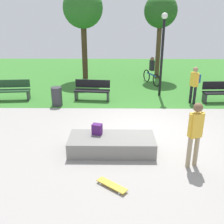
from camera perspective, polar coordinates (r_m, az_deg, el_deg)
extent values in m
plane|color=#9E9993|center=(9.19, 6.89, -3.89)|extent=(28.00, 28.00, 0.00)
cube|color=#387A2D|center=(16.80, 4.12, 7.95)|extent=(26.60, 11.89, 0.01)
cube|color=gray|center=(7.72, -0.05, -7.00)|extent=(2.49, 1.06, 0.46)
cube|color=#4C1E66|center=(7.75, -3.27, -3.74)|extent=(0.32, 0.27, 0.32)
cylinder|color=tan|center=(7.19, 16.40, -8.39)|extent=(0.12, 0.12, 0.87)
cylinder|color=tan|center=(7.32, 17.79, -8.01)|extent=(0.12, 0.12, 0.87)
cube|color=gold|center=(6.93, 17.77, -2.72)|extent=(0.37, 0.31, 0.65)
cylinder|color=gold|center=(6.82, 16.68, -2.75)|extent=(0.09, 0.09, 0.60)
cylinder|color=gold|center=(7.02, 18.89, -2.30)|extent=(0.09, 0.09, 0.60)
sphere|color=brown|center=(6.75, 18.22, 0.94)|extent=(0.23, 0.23, 0.23)
cube|color=gold|center=(6.38, -0.03, -15.58)|extent=(0.75, 0.66, 0.02)
cylinder|color=silver|center=(6.31, 2.50, -16.48)|extent=(0.06, 0.06, 0.06)
cylinder|color=silver|center=(6.21, 1.57, -17.19)|extent=(0.06, 0.06, 0.06)
cylinder|color=silver|center=(6.59, -1.51, -14.60)|extent=(0.06, 0.06, 0.06)
cylinder|color=silver|center=(6.50, -2.47, -15.23)|extent=(0.06, 0.06, 0.06)
cube|color=#1E4223|center=(12.81, -20.99, 4.34)|extent=(1.63, 0.59, 0.06)
cube|color=#1E4223|center=(12.94, -20.90, 5.81)|extent=(1.60, 0.21, 0.36)
cube|color=#2D2D33|center=(12.68, -17.67, 3.53)|extent=(0.12, 0.40, 0.45)
cube|color=black|center=(11.99, -4.37, 4.62)|extent=(1.64, 0.60, 0.06)
cube|color=black|center=(12.12, -4.22, 6.18)|extent=(1.60, 0.22, 0.36)
cube|color=#2D2D33|center=(11.95, -0.86, 3.48)|extent=(0.12, 0.40, 0.45)
cube|color=#2D2D33|center=(12.21, -7.75, 3.69)|extent=(0.12, 0.40, 0.45)
cube|color=black|center=(12.65, 22.68, 3.88)|extent=(1.62, 0.52, 0.06)
cube|color=black|center=(12.76, 22.46, 5.38)|extent=(1.60, 0.14, 0.36)
cube|color=#2D2D33|center=(12.42, 19.44, 2.94)|extent=(0.10, 0.40, 0.45)
cylinder|color=#4C3823|center=(16.09, 9.99, 13.00)|extent=(0.27, 0.27, 3.27)
sphere|color=#23561E|center=(15.93, 10.53, 20.81)|extent=(1.86, 1.86, 1.86)
cylinder|color=#42301E|center=(15.81, -6.00, 13.14)|extent=(0.32, 0.32, 3.31)
sphere|color=#286623|center=(15.65, -6.35, 21.58)|extent=(2.22, 2.22, 2.22)
cylinder|color=black|center=(12.57, 10.74, 11.23)|extent=(0.12, 0.12, 3.52)
sphere|color=silver|center=(12.39, 11.37, 19.80)|extent=(0.28, 0.28, 0.28)
cylinder|color=#333338|center=(11.55, -11.91, 3.32)|extent=(0.46, 0.46, 0.82)
cylinder|color=black|center=(12.00, 17.49, 3.42)|extent=(0.12, 0.12, 0.79)
cylinder|color=black|center=(12.14, 16.75, 3.71)|extent=(0.12, 0.12, 0.79)
cube|color=gold|center=(11.89, 17.48, 6.75)|extent=(0.33, 0.38, 0.60)
cylinder|color=gold|center=(11.77, 18.09, 6.67)|extent=(0.09, 0.09, 0.55)
cylinder|color=gold|center=(12.00, 16.90, 7.06)|extent=(0.09, 0.09, 0.55)
sphere|color=#9E7556|center=(11.79, 17.71, 8.80)|extent=(0.22, 0.22, 0.22)
cube|color=#1E4C8C|center=(12.00, 18.02, 6.97)|extent=(0.27, 0.31, 0.36)
torus|color=black|center=(14.46, 9.60, 6.82)|extent=(0.32, 0.69, 0.72)
torus|color=black|center=(15.39, 7.52, 7.81)|extent=(0.32, 0.69, 0.72)
cube|color=#2659A5|center=(14.88, 8.57, 8.08)|extent=(0.41, 0.93, 0.08)
cube|color=black|center=(14.77, 8.68, 9.96)|extent=(0.27, 0.33, 0.56)
sphere|color=brown|center=(14.71, 8.75, 11.30)|extent=(0.22, 0.22, 0.22)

